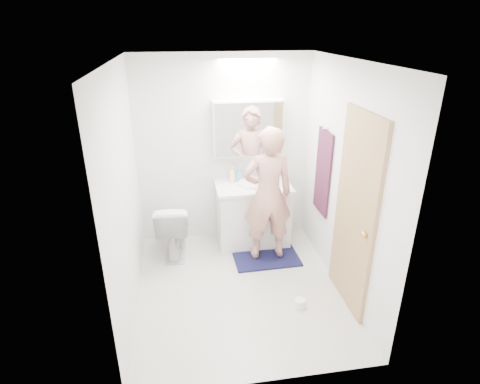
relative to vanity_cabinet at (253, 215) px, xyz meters
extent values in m
plane|color=silver|center=(-0.33, -0.96, -0.39)|extent=(2.50, 2.50, 0.00)
plane|color=white|center=(-0.33, -0.96, 2.01)|extent=(2.50, 2.50, 0.00)
plane|color=white|center=(-0.33, 0.29, 0.81)|extent=(2.50, 0.00, 2.50)
plane|color=white|center=(-0.33, -2.21, 0.81)|extent=(2.50, 0.00, 2.50)
plane|color=white|center=(-1.43, -0.96, 0.81)|extent=(0.00, 2.50, 2.50)
plane|color=white|center=(0.77, -0.96, 0.81)|extent=(0.00, 2.50, 2.50)
cube|color=white|center=(0.00, 0.00, 0.00)|extent=(0.90, 0.55, 0.78)
cube|color=white|center=(0.00, 0.00, 0.41)|extent=(0.95, 0.58, 0.04)
cylinder|color=white|center=(0.00, 0.03, 0.45)|extent=(0.36, 0.36, 0.03)
cylinder|color=silver|center=(0.00, 0.22, 0.51)|extent=(0.02, 0.02, 0.16)
cube|color=white|center=(-0.03, 0.21, 1.11)|extent=(0.88, 0.14, 0.70)
cube|color=silver|center=(-0.03, 0.13, 1.11)|extent=(0.84, 0.01, 0.66)
imported|color=white|center=(-1.03, -0.11, -0.03)|extent=(0.45, 0.73, 0.72)
cube|color=#14193E|center=(0.09, -0.42, -0.38)|extent=(0.81, 0.57, 0.02)
imported|color=tan|center=(0.09, -0.42, 0.47)|extent=(0.60, 0.40, 1.63)
cube|color=tan|center=(0.75, -1.31, 0.61)|extent=(0.04, 0.80, 2.00)
sphere|color=gold|center=(0.71, -1.61, 0.56)|extent=(0.06, 0.06, 0.06)
cube|color=#121D39|center=(0.74, -0.41, 0.71)|extent=(0.02, 0.42, 1.00)
cylinder|color=silver|center=(0.73, -0.41, 1.23)|extent=(0.07, 0.02, 0.02)
imported|color=#F2E79D|center=(-0.25, 0.15, 0.53)|extent=(0.11, 0.11, 0.21)
imported|color=#61A9D1|center=(-0.16, 0.18, 0.52)|extent=(0.12, 0.12, 0.18)
imported|color=#3A55AF|center=(0.22, 0.16, 0.47)|extent=(0.10, 0.10, 0.09)
cylinder|color=white|center=(0.23, -1.39, -0.34)|extent=(0.11, 0.11, 0.10)
camera|label=1|loc=(-0.89, -4.46, 2.30)|focal=29.14mm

